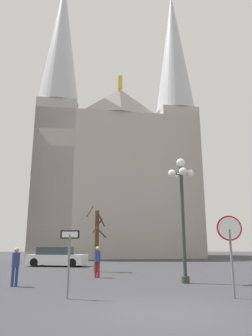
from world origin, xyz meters
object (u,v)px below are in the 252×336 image
at_px(street_lamp, 182,195).
at_px(pedestrian_standing, 97,259).
at_px(pedestrian_walking, 16,263).
at_px(stop_sign, 230,239).
at_px(bare_tree, 97,238).
at_px(one_way_arrow_sign, 69,254).
at_px(cathedral, 115,165).
at_px(parked_car_near_white, 57,257).

height_order(street_lamp, pedestrian_standing, street_lamp).
bearing_deg(pedestrian_walking, stop_sign, -20.78).
bearing_deg(bare_tree, one_way_arrow_sign, -91.54).
bearing_deg(one_way_arrow_sign, stop_sign, -0.30).
height_order(cathedral, stop_sign, cathedral).
height_order(bare_tree, pedestrian_walking, bare_tree).
distance_m(stop_sign, pedestrian_walking, 8.70).
height_order(parked_car_near_white, pedestrian_walking, pedestrian_walking).
height_order(one_way_arrow_sign, street_lamp, street_lamp).
xyz_separation_m(one_way_arrow_sign, parked_car_near_white, (-3.14, 14.65, -0.71)).
bearing_deg(cathedral, one_way_arrow_sign, -92.30).
xyz_separation_m(cathedral, stop_sign, (4.18, -30.75, -10.24)).
height_order(street_lamp, pedestrian_walking, street_lamp).
distance_m(cathedral, stop_sign, 32.68).
height_order(stop_sign, pedestrian_standing, stop_sign).
distance_m(stop_sign, pedestrian_standing, 8.06).
bearing_deg(one_way_arrow_sign, parked_car_near_white, 102.09).
distance_m(pedestrian_walking, pedestrian_standing, 4.61).
bearing_deg(cathedral, parked_car_near_white, -105.22).
xyz_separation_m(stop_sign, pedestrian_walking, (-8.09, 3.07, -0.95)).
height_order(street_lamp, parked_car_near_white, street_lamp).
bearing_deg(street_lamp, cathedral, 97.31).
height_order(bare_tree, parked_car_near_white, bare_tree).
xyz_separation_m(cathedral, parked_car_near_white, (-4.37, -16.07, -11.44)).
bearing_deg(street_lamp, parked_car_near_white, 126.14).
bearing_deg(parked_car_near_white, stop_sign, -59.79).
height_order(one_way_arrow_sign, pedestrian_walking, one_way_arrow_sign).
height_order(stop_sign, bare_tree, bare_tree).
bearing_deg(parked_car_near_white, street_lamp, -53.86).
relative_size(stop_sign, one_way_arrow_sign, 1.23).
distance_m(cathedral, street_lamp, 28.17).
bearing_deg(stop_sign, bare_tree, 117.79).
relative_size(cathedral, pedestrian_standing, 24.76).
relative_size(one_way_arrow_sign, bare_tree, 0.52).
relative_size(one_way_arrow_sign, pedestrian_walking, 1.38).
bearing_deg(cathedral, pedestrian_standing, -91.61).
bearing_deg(stop_sign, pedestrian_standing, 127.40).
bearing_deg(one_way_arrow_sign, street_lamp, 40.41).
xyz_separation_m(stop_sign, street_lamp, (-0.74, 4.00, 2.10)).
relative_size(one_way_arrow_sign, pedestrian_standing, 1.37).
bearing_deg(stop_sign, cathedral, 97.73).
distance_m(stop_sign, street_lamp, 4.58).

